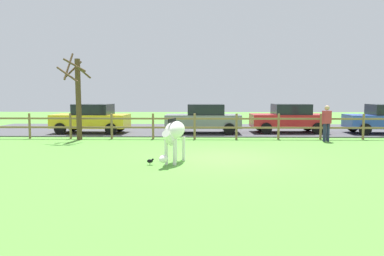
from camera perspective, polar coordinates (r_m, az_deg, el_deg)
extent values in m
plane|color=#549338|center=(12.29, 4.81, -4.72)|extent=(60.00, 60.00, 0.00)
cube|color=#47474C|center=(21.49, 3.31, -0.25)|extent=(28.00, 7.40, 0.05)
cylinder|color=olive|center=(19.03, -24.39, 0.30)|extent=(0.11, 0.11, 1.23)
cylinder|color=olive|center=(18.25, -18.73, 0.30)|extent=(0.11, 0.11, 1.23)
cylinder|color=olive|center=(17.67, -12.64, 0.29)|extent=(0.11, 0.11, 1.23)
cylinder|color=olive|center=(17.29, -6.20, 0.28)|extent=(0.11, 0.11, 1.23)
cylinder|color=olive|center=(17.15, 0.43, 0.27)|extent=(0.11, 0.11, 1.23)
cylinder|color=olive|center=(17.23, 7.08, 0.25)|extent=(0.11, 0.11, 1.23)
cylinder|color=olive|center=(17.54, 13.58, 0.24)|extent=(0.11, 0.11, 1.23)
cylinder|color=olive|center=(18.07, 19.78, 0.21)|extent=(0.11, 0.11, 1.23)
cylinder|color=olive|center=(18.80, 25.56, 0.19)|extent=(0.11, 0.11, 1.23)
cube|color=olive|center=(17.17, 3.76, 0.06)|extent=(21.97, 0.06, 0.09)
cube|color=olive|center=(17.13, 3.77, 1.49)|extent=(21.97, 0.06, 0.09)
cylinder|color=#513A23|center=(17.65, -17.59, 4.32)|extent=(0.25, 0.25, 3.78)
cylinder|color=#513A23|center=(17.89, -19.01, 9.23)|extent=(0.20, 0.95, 1.30)
cylinder|color=#513A23|center=(18.07, -18.41, 8.75)|extent=(0.70, 0.76, 0.88)
cylinder|color=#513A23|center=(17.23, -18.17, 9.47)|extent=(1.01, 0.15, 0.62)
cylinder|color=#513A23|center=(17.23, -19.18, 8.03)|extent=(1.20, 0.64, 0.75)
cylinder|color=#513A23|center=(17.38, -16.83, 8.46)|extent=(0.49, 0.78, 0.55)
ellipsoid|color=white|center=(11.27, -2.71, -0.33)|extent=(0.83, 1.33, 0.56)
cylinder|color=white|center=(10.94, -2.77, -3.90)|extent=(0.11, 0.11, 0.78)
cylinder|color=white|center=(11.04, -4.13, -3.82)|extent=(0.11, 0.11, 0.78)
cylinder|color=white|center=(11.68, -1.34, -3.30)|extent=(0.11, 0.11, 0.78)
cylinder|color=white|center=(11.77, -2.63, -3.23)|extent=(0.11, 0.11, 0.78)
cylinder|color=white|center=(10.81, -3.72, -1.59)|extent=(0.40, 0.63, 0.51)
ellipsoid|color=white|center=(10.51, -4.58, -4.91)|extent=(0.32, 0.48, 0.24)
cube|color=black|center=(11.01, -3.19, 1.20)|extent=(0.20, 0.55, 0.12)
cylinder|color=black|center=(11.91, -1.54, -0.74)|extent=(0.10, 0.20, 0.54)
cylinder|color=black|center=(11.11, -6.69, -5.67)|extent=(0.01, 0.01, 0.06)
cylinder|color=black|center=(11.07, -6.72, -5.71)|extent=(0.01, 0.01, 0.06)
ellipsoid|color=black|center=(11.07, -6.71, -5.24)|extent=(0.18, 0.10, 0.12)
sphere|color=black|center=(11.05, -6.25, -4.99)|extent=(0.07, 0.07, 0.07)
cube|color=red|center=(20.30, 14.99, 1.15)|extent=(4.03, 1.78, 0.70)
cube|color=black|center=(20.30, 15.44, 2.92)|extent=(1.93, 1.60, 0.56)
cylinder|color=black|center=(19.20, 11.70, -0.07)|extent=(0.60, 0.19, 0.60)
cylinder|color=black|center=(20.86, 10.78, 0.38)|extent=(0.60, 0.19, 0.60)
cylinder|color=black|center=(19.91, 19.34, -0.07)|extent=(0.60, 0.19, 0.60)
cylinder|color=black|center=(21.52, 17.87, 0.37)|extent=(0.60, 0.19, 0.60)
cube|color=yellow|center=(20.15, -15.76, 1.10)|extent=(4.08, 1.89, 0.70)
cube|color=black|center=(20.06, -15.40, 2.89)|extent=(1.97, 1.65, 0.56)
cylinder|color=black|center=(19.90, -20.22, -0.10)|extent=(0.61, 0.21, 0.60)
cylinder|color=black|center=(21.46, -18.36, 0.34)|extent=(0.61, 0.21, 0.60)
cylinder|color=black|center=(18.95, -12.76, -0.16)|extent=(0.61, 0.21, 0.60)
cylinder|color=black|center=(20.58, -11.39, 0.30)|extent=(0.61, 0.21, 0.60)
cylinder|color=black|center=(20.39, 25.81, -0.19)|extent=(0.61, 0.21, 0.60)
cylinder|color=black|center=(21.97, 24.17, 0.25)|extent=(0.61, 0.21, 0.60)
cube|color=slate|center=(19.30, 1.76, 1.11)|extent=(4.01, 1.71, 0.70)
cube|color=black|center=(19.27, 2.22, 2.98)|extent=(1.91, 1.57, 0.56)
cylinder|color=black|center=(18.53, -2.41, -0.16)|extent=(0.60, 0.18, 0.60)
cylinder|color=black|center=(20.22, -2.08, 0.32)|extent=(0.60, 0.18, 0.60)
cylinder|color=black|center=(18.54, 5.95, -0.18)|extent=(0.60, 0.18, 0.60)
cylinder|color=black|center=(20.23, 5.58, 0.30)|extent=(0.60, 0.18, 0.60)
cylinder|color=#232847|center=(17.35, 20.30, -0.68)|extent=(0.14, 0.14, 0.82)
cylinder|color=#232847|center=(17.45, 20.78, -0.66)|extent=(0.14, 0.14, 0.82)
cube|color=#B7333D|center=(17.35, 20.62, 1.63)|extent=(0.41, 0.31, 0.58)
sphere|color=tan|center=(17.32, 20.66, 3.01)|extent=(0.22, 0.22, 0.22)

